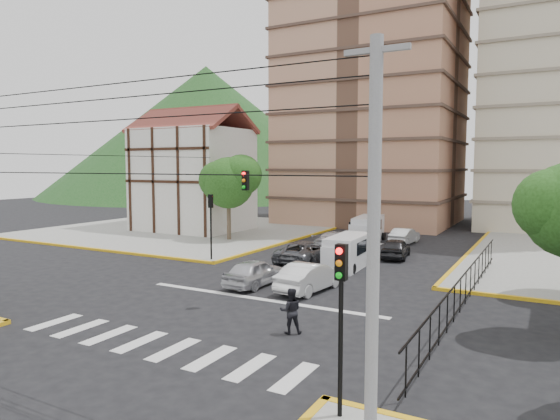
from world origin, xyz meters
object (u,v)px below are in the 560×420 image
Objects in this scene: traffic_light_se at (341,301)px; van_left_lane at (367,230)px; car_white_front_right at (310,277)px; pedestrian_crosswalk at (291,311)px; traffic_light_nw at (211,216)px; van_right_lane at (346,253)px; car_silver_front_left at (255,272)px.

van_left_lane is at bearing 107.59° from traffic_light_se.
car_white_front_right is 6.65m from pedestrian_crosswalk.
traffic_light_nw is at bearing 135.00° from traffic_light_se.
van_right_lane is 11.44m from van_left_lane.
traffic_light_se and traffic_light_nw have the same top height.
traffic_light_se reaches higher than pedestrian_crosswalk.
van_left_lane is 17.53m from car_white_front_right.
car_white_front_right is at bearing -102.80° from pedestrian_crosswalk.
car_white_front_right is (9.28, -3.98, -2.36)m from traffic_light_nw.
traffic_light_nw is 0.89× the size of van_left_lane.
traffic_light_se is 19.08m from van_right_lane.
traffic_light_nw is 15.53m from pedestrian_crosswalk.
traffic_light_se reaches higher than car_white_front_right.
van_right_lane is 2.64× the size of pedestrian_crosswalk.
van_right_lane is at bearing 13.54° from traffic_light_nw.
van_left_lane is 1.08× the size of car_white_front_right.
van_left_lane is 17.71m from car_silver_front_left.
van_right_lane is at bearing -79.67° from car_white_front_right.
van_right_lane reaches higher than car_silver_front_left.
traffic_light_nw is 9.39m from van_right_lane.
car_silver_front_left is at bearing 130.07° from traffic_light_se.
pedestrian_crosswalk is (2.14, -6.30, 0.13)m from car_white_front_right.
traffic_light_nw reaches higher than van_right_lane.
pedestrian_crosswalk is at bearing -41.99° from traffic_light_nw.
traffic_light_nw reaches higher than car_silver_front_left.
pedestrian_crosswalk is (11.42, -10.28, -2.22)m from traffic_light_nw.
van_left_lane is at bearing 99.72° from van_right_lane.
van_left_lane reaches higher than car_silver_front_left.
car_white_front_right is at bearing -89.06° from van_right_lane.
traffic_light_nw is at bearing -122.13° from van_left_lane.
traffic_light_se is 1.02× the size of car_silver_front_left.
traffic_light_se is at bearing 125.21° from car_white_front_right.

